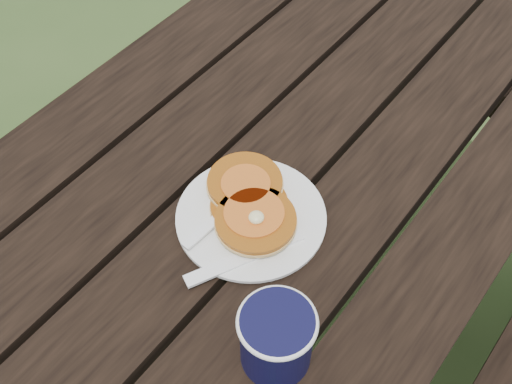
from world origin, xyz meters
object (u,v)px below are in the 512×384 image
Objects in this scene: picnic_table at (213,345)px; plate at (251,218)px; coffee_cup at (277,337)px.

picnic_table is 8.31× the size of plate.
picnic_table is 0.40m from plate.
plate is 0.22m from coffee_cup.
plate is (0.04, 0.07, 0.39)m from picnic_table.
plate is 2.17× the size of coffee_cup.
picnic_table is 0.49m from coffee_cup.
coffee_cup is (0.20, -0.08, 0.44)m from picnic_table.
coffee_cup is at bearing -22.51° from picnic_table.
coffee_cup is at bearing -43.71° from plate.
picnic_table is 18.02× the size of coffee_cup.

